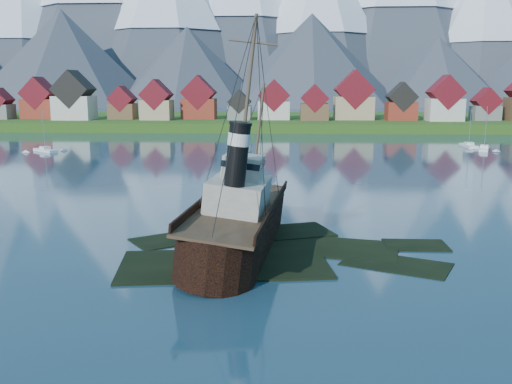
{
  "coord_description": "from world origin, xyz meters",
  "views": [
    {
      "loc": [
        2.24,
        -49.28,
        15.58
      ],
      "look_at": [
        -0.65,
        6.0,
        5.0
      ],
      "focal_mm": 40.0,
      "sensor_mm": 36.0,
      "label": 1
    }
  ],
  "objects_px": {
    "tugboat_wreck": "(236,217)",
    "sailboat_c": "(45,151)",
    "sailboat_d": "(484,149)",
    "sailboat_e": "(469,146)"
  },
  "relations": [
    {
      "from": "tugboat_wreck",
      "to": "sailboat_c",
      "type": "height_order",
      "value": "tugboat_wreck"
    },
    {
      "from": "tugboat_wreck",
      "to": "sailboat_d",
      "type": "height_order",
      "value": "tugboat_wreck"
    },
    {
      "from": "sailboat_c",
      "to": "sailboat_e",
      "type": "distance_m",
      "value": 102.24
    },
    {
      "from": "sailboat_e",
      "to": "tugboat_wreck",
      "type": "bearing_deg",
      "value": -120.82
    },
    {
      "from": "sailboat_c",
      "to": "sailboat_d",
      "type": "distance_m",
      "value": 102.77
    },
    {
      "from": "tugboat_wreck",
      "to": "sailboat_c",
      "type": "xyz_separation_m",
      "value": [
        -50.9,
        74.92,
        -2.62
      ]
    },
    {
      "from": "sailboat_e",
      "to": "sailboat_c",
      "type": "bearing_deg",
      "value": -173.14
    },
    {
      "from": "sailboat_c",
      "to": "sailboat_d",
      "type": "bearing_deg",
      "value": -46.37
    },
    {
      "from": "tugboat_wreck",
      "to": "sailboat_d",
      "type": "distance_m",
      "value": 97.69
    },
    {
      "from": "tugboat_wreck",
      "to": "sailboat_e",
      "type": "distance_m",
      "value": 103.23
    }
  ]
}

